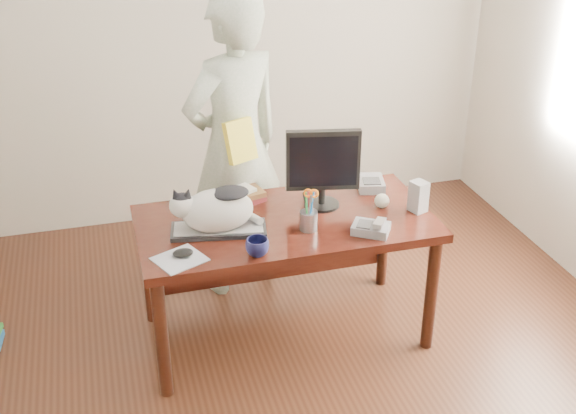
# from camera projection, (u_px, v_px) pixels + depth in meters

# --- Properties ---
(room) EXTENTS (4.50, 4.50, 4.50)m
(room) POSITION_uv_depth(u_px,v_px,m) (322.00, 160.00, 3.12)
(room) COLOR black
(room) RESTS_ON ground
(desk) EXTENTS (1.60, 0.80, 0.75)m
(desk) POSITION_uv_depth(u_px,v_px,m) (282.00, 236.00, 4.04)
(desk) COLOR black
(desk) RESTS_ON ground
(keyboard) EXTENTS (0.52, 0.27, 0.03)m
(keyboard) POSITION_uv_depth(u_px,v_px,m) (219.00, 230.00, 3.78)
(keyboard) COLOR black
(keyboard) RESTS_ON desk
(cat) EXTENTS (0.49, 0.29, 0.28)m
(cat) POSITION_uv_depth(u_px,v_px,m) (215.00, 209.00, 3.71)
(cat) COLOR silver
(cat) RESTS_ON keyboard
(monitor) EXTENTS (0.41, 0.23, 0.46)m
(monitor) POSITION_uv_depth(u_px,v_px,m) (323.00, 165.00, 3.92)
(monitor) COLOR black
(monitor) RESTS_ON desk
(pen_cup) EXTENTS (0.12, 0.12, 0.24)m
(pen_cup) POSITION_uv_depth(u_px,v_px,m) (309.00, 218.00, 3.78)
(pen_cup) COLOR #939398
(pen_cup) RESTS_ON desk
(mousepad) EXTENTS (0.29, 0.28, 0.01)m
(mousepad) POSITION_uv_depth(u_px,v_px,m) (180.00, 259.00, 3.53)
(mousepad) COLOR silver
(mousepad) RESTS_ON desk
(mouse) EXTENTS (0.12, 0.10, 0.04)m
(mouse) POSITION_uv_depth(u_px,v_px,m) (183.00, 253.00, 3.54)
(mouse) COLOR black
(mouse) RESTS_ON mousepad
(coffee_mug) EXTENTS (0.16, 0.16, 0.09)m
(coffee_mug) POSITION_uv_depth(u_px,v_px,m) (257.00, 247.00, 3.55)
(coffee_mug) COLOR #0C0E33
(coffee_mug) RESTS_ON desk
(phone) EXTENTS (0.23, 0.22, 0.09)m
(phone) POSITION_uv_depth(u_px,v_px,m) (372.00, 228.00, 3.76)
(phone) COLOR slate
(phone) RESTS_ON desk
(speaker) EXTENTS (0.10, 0.11, 0.18)m
(speaker) POSITION_uv_depth(u_px,v_px,m) (418.00, 197.00, 3.96)
(speaker) COLOR gray
(speaker) RESTS_ON desk
(baseball) EXTENTS (0.08, 0.08, 0.08)m
(baseball) POSITION_uv_depth(u_px,v_px,m) (382.00, 201.00, 4.01)
(baseball) COLOR white
(baseball) RESTS_ON desk
(book_stack) EXTENTS (0.26, 0.23, 0.08)m
(book_stack) POSITION_uv_depth(u_px,v_px,m) (244.00, 196.00, 4.08)
(book_stack) COLOR #4F1518
(book_stack) RESTS_ON desk
(calculator) EXTENTS (0.19, 0.23, 0.06)m
(calculator) POSITION_uv_depth(u_px,v_px,m) (371.00, 183.00, 4.25)
(calculator) COLOR slate
(calculator) RESTS_ON desk
(person) EXTENTS (0.81, 0.69, 1.88)m
(person) POSITION_uv_depth(u_px,v_px,m) (235.00, 147.00, 4.31)
(person) COLOR silver
(person) RESTS_ON ground
(held_book) EXTENTS (0.21, 0.17, 0.25)m
(held_book) POSITION_uv_depth(u_px,v_px,m) (240.00, 141.00, 4.12)
(held_book) COLOR yellow
(held_book) RESTS_ON person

